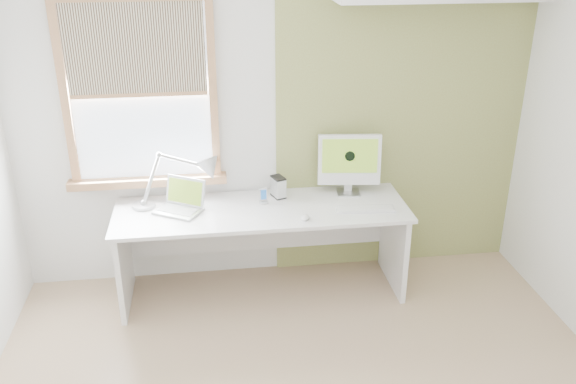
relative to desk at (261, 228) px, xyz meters
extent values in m
cube|color=white|center=(0.15, 0.32, 0.77)|extent=(4.00, 0.02, 2.60)
cube|color=olive|center=(1.15, 0.30, 0.77)|extent=(2.00, 0.02, 2.60)
cube|color=#B0794E|center=(-1.38, 0.28, 1.02)|extent=(0.06, 0.06, 1.42)
cube|color=#B0794E|center=(-0.32, 0.28, 1.02)|extent=(0.06, 0.06, 1.42)
cube|color=#B0794E|center=(-0.85, 0.26, 0.34)|extent=(1.20, 0.14, 0.06)
cube|color=#D1E2F9|center=(-0.85, 0.30, 1.02)|extent=(1.00, 0.01, 1.30)
cube|color=beige|center=(-0.85, 0.25, 1.34)|extent=(0.98, 0.02, 0.65)
cube|color=#B0794E|center=(-0.85, 0.25, 1.02)|extent=(0.98, 0.03, 0.03)
cube|color=white|center=(0.00, -0.06, 0.18)|extent=(2.20, 0.70, 0.03)
cube|color=white|center=(-1.05, -0.06, -0.18)|extent=(0.04, 0.64, 0.70)
cube|color=white|center=(1.05, -0.06, -0.18)|extent=(0.04, 0.64, 0.70)
cube|color=white|center=(0.00, 0.26, -0.08)|extent=(2.08, 0.02, 0.48)
cylinder|color=silver|center=(-0.88, 0.09, 0.21)|extent=(0.21, 0.21, 0.02)
sphere|color=silver|center=(-0.88, 0.09, 0.23)|extent=(0.06, 0.06, 0.05)
cylinder|color=silver|center=(-0.81, 0.10, 0.41)|extent=(0.17, 0.07, 0.38)
sphere|color=silver|center=(-0.73, 0.12, 0.59)|extent=(0.05, 0.05, 0.05)
cylinder|color=silver|center=(-0.57, 0.14, 0.53)|extent=(0.34, 0.06, 0.15)
sphere|color=silver|center=(-0.40, 0.16, 0.47)|extent=(0.05, 0.05, 0.04)
cone|color=silver|center=(-0.37, 0.16, 0.44)|extent=(0.29, 0.30, 0.23)
cube|color=silver|center=(-0.62, -0.04, 0.20)|extent=(0.39, 0.36, 0.02)
cube|color=#B2B5B7|center=(-0.62, -0.04, 0.21)|extent=(0.31, 0.26, 0.00)
cube|color=silver|center=(-0.56, 0.06, 0.32)|extent=(0.31, 0.23, 0.21)
cube|color=olive|center=(-0.56, 0.05, 0.32)|extent=(0.27, 0.19, 0.17)
cylinder|color=silver|center=(0.02, 0.03, 0.20)|extent=(0.08, 0.08, 0.02)
cube|color=silver|center=(0.02, 0.03, 0.27)|extent=(0.05, 0.02, 0.11)
cube|color=#194C99|center=(0.02, 0.03, 0.27)|extent=(0.04, 0.01, 0.08)
cube|color=silver|center=(0.15, 0.13, 0.28)|extent=(0.12, 0.15, 0.17)
cube|color=black|center=(0.15, 0.13, 0.36)|extent=(0.12, 0.15, 0.01)
cube|color=black|center=(0.15, 0.13, 0.20)|extent=(0.12, 0.15, 0.01)
cube|color=silver|center=(0.71, 0.12, 0.20)|extent=(0.20, 0.18, 0.01)
cube|color=silver|center=(0.71, 0.15, 0.28)|extent=(0.06, 0.03, 0.16)
cube|color=white|center=(0.71, 0.14, 0.47)|extent=(0.49, 0.14, 0.40)
cube|color=olive|center=(0.71, 0.12, 0.51)|extent=(0.43, 0.08, 0.27)
cylinder|color=black|center=(0.71, 0.11, 0.51)|extent=(0.08, 0.02, 0.08)
cube|color=white|center=(0.77, -0.19, 0.20)|extent=(0.45, 0.16, 0.02)
cube|color=white|center=(0.77, -0.19, 0.21)|extent=(0.41, 0.13, 0.00)
ellipsoid|color=white|center=(0.29, -0.29, 0.21)|extent=(0.08, 0.11, 0.03)
camera|label=1|loc=(-0.36, -4.19, 2.16)|focal=38.12mm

